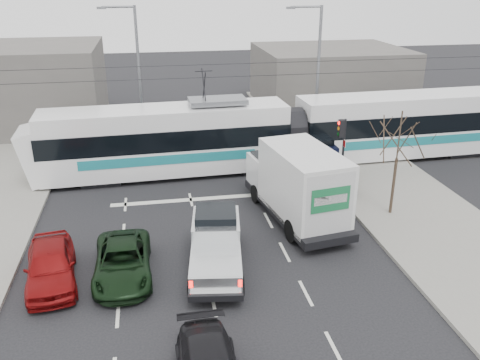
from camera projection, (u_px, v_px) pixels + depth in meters
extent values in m
plane|color=black|center=(245.00, 256.00, 20.96)|extent=(120.00, 120.00, 0.00)
cube|color=gray|center=(445.00, 236.00, 22.41)|extent=(6.00, 60.00, 0.15)
cube|color=#33302D|center=(213.00, 170.00, 30.07)|extent=(60.00, 1.60, 0.03)
cube|color=#615C58|center=(4.00, 87.00, 37.58)|extent=(14.00, 10.00, 6.00)
cube|color=#615C58|center=(330.00, 77.00, 43.86)|extent=(12.00, 10.00, 5.00)
cylinder|color=#47382B|center=(393.00, 186.00, 23.91)|extent=(0.14, 0.14, 2.75)
cylinder|color=#47382B|center=(400.00, 135.00, 22.97)|extent=(0.07, 0.07, 2.25)
cylinder|color=black|center=(343.00, 152.00, 27.23)|extent=(0.12, 0.12, 3.60)
cube|color=black|center=(341.00, 128.00, 26.71)|extent=(0.28, 0.28, 0.95)
cylinder|color=#FF0C07|center=(339.00, 123.00, 26.57)|extent=(0.06, 0.20, 0.20)
cylinder|color=orange|center=(339.00, 129.00, 26.69)|extent=(0.06, 0.20, 0.20)
cylinder|color=#05330C|center=(338.00, 134.00, 26.80)|extent=(0.06, 0.20, 0.20)
cube|color=white|center=(344.00, 144.00, 26.91)|extent=(0.02, 0.30, 0.40)
cylinder|color=slate|center=(318.00, 77.00, 33.26)|extent=(0.20, 0.20, 9.00)
cylinder|color=slate|center=(306.00, 7.00, 31.43)|extent=(2.00, 0.14, 0.14)
cube|color=slate|center=(291.00, 8.00, 31.29)|extent=(0.55, 0.25, 0.14)
cylinder|color=slate|center=(140.00, 78.00, 33.19)|extent=(0.20, 0.20, 9.00)
cylinder|color=slate|center=(118.00, 7.00, 31.37)|extent=(2.00, 0.14, 0.14)
cube|color=slate|center=(101.00, 8.00, 31.22)|extent=(0.55, 0.25, 0.14)
cylinder|color=black|center=(211.00, 77.00, 28.00)|extent=(60.00, 0.03, 0.03)
cylinder|color=black|center=(211.00, 64.00, 27.74)|extent=(60.00, 0.03, 0.03)
cube|color=white|center=(167.00, 156.00, 29.06)|extent=(13.85, 3.47, 1.67)
cube|color=black|center=(166.00, 135.00, 28.58)|extent=(13.92, 3.50, 1.14)
cube|color=white|center=(165.00, 117.00, 28.19)|extent=(13.85, 3.35, 1.06)
cube|color=#197780|center=(169.00, 160.00, 27.64)|extent=(9.61, 0.43, 0.53)
cube|color=white|center=(404.00, 139.00, 32.10)|extent=(13.85, 3.47, 1.67)
cube|color=black|center=(407.00, 119.00, 31.61)|extent=(13.92, 3.50, 1.14)
cube|color=white|center=(409.00, 103.00, 31.23)|extent=(13.85, 3.35, 1.06)
cube|color=#197780|center=(417.00, 141.00, 30.67)|extent=(9.61, 0.43, 0.53)
cylinder|color=black|center=(292.00, 130.00, 30.18)|extent=(1.18, 2.81, 2.77)
cube|color=slate|center=(218.00, 101.00, 28.51)|extent=(3.27, 1.86, 0.27)
cube|color=black|center=(102.00, 176.00, 28.65)|extent=(2.24, 2.54, 0.38)
cube|color=black|center=(255.00, 164.00, 30.47)|extent=(2.24, 2.54, 0.38)
cube|color=black|center=(325.00, 159.00, 31.38)|extent=(2.24, 2.54, 0.38)
cube|color=black|center=(454.00, 149.00, 33.20)|extent=(2.24, 2.54, 0.38)
cube|color=black|center=(216.00, 257.00, 19.84)|extent=(2.66, 5.75, 0.24)
cube|color=silver|center=(216.00, 230.00, 20.51)|extent=(2.18, 2.56, 1.10)
cube|color=black|center=(216.00, 216.00, 20.39)|extent=(1.84, 1.87, 0.52)
cube|color=silver|center=(216.00, 220.00, 21.82)|extent=(1.93, 1.24, 0.52)
cube|color=silver|center=(216.00, 265.00, 18.57)|extent=(2.20, 2.73, 0.62)
cube|color=silver|center=(216.00, 294.00, 17.34)|extent=(1.76, 0.42, 0.17)
cube|color=#FF0C07|center=(191.00, 284.00, 17.28)|extent=(0.14, 0.09, 0.27)
cube|color=#FF0C07|center=(240.00, 283.00, 17.34)|extent=(0.14, 0.09, 0.27)
cylinder|color=black|center=(196.00, 239.00, 21.50)|extent=(0.37, 0.79, 0.76)
cylinder|color=black|center=(237.00, 238.00, 21.57)|extent=(0.37, 0.79, 0.76)
cylinder|color=black|center=(192.00, 287.00, 18.23)|extent=(0.37, 0.79, 0.76)
cylinder|color=black|center=(240.00, 286.00, 18.29)|extent=(0.37, 0.79, 0.76)
cube|color=black|center=(295.00, 207.00, 23.97)|extent=(3.56, 7.53, 0.36)
cube|color=white|center=(274.00, 170.00, 26.04)|extent=(2.59, 2.08, 1.65)
cube|color=black|center=(273.00, 158.00, 25.94)|extent=(2.19, 1.46, 0.62)
cube|color=silver|center=(304.00, 183.00, 22.76)|extent=(3.21, 5.24, 3.05)
cube|color=silver|center=(330.00, 205.00, 20.62)|extent=(2.17, 0.39, 2.68)
cube|color=#166337|center=(331.00, 200.00, 20.49)|extent=(1.72, 0.29, 1.04)
cube|color=black|center=(330.00, 243.00, 21.03)|extent=(2.25, 0.60, 0.19)
cylinder|color=black|center=(256.00, 194.00, 25.70)|extent=(0.45, 0.97, 0.93)
cylinder|color=black|center=(296.00, 188.00, 26.36)|extent=(0.45, 0.97, 0.93)
cylinder|color=black|center=(292.00, 231.00, 21.88)|extent=(0.46, 1.07, 1.03)
cylinder|color=black|center=(337.00, 223.00, 22.54)|extent=(0.46, 1.07, 1.03)
cube|color=black|center=(319.00, 173.00, 28.00)|extent=(2.06, 5.54, 0.28)
cube|color=black|center=(314.00, 154.00, 28.62)|extent=(2.01, 2.33, 1.27)
cube|color=black|center=(314.00, 142.00, 28.47)|extent=(1.74, 1.66, 0.61)
cube|color=black|center=(307.00, 151.00, 29.92)|extent=(1.95, 1.00, 0.61)
cube|color=black|center=(327.00, 173.00, 26.72)|extent=(2.01, 2.50, 0.72)
cube|color=silver|center=(336.00, 189.00, 25.52)|extent=(1.89, 0.20, 0.20)
cube|color=#590505|center=(319.00, 182.00, 25.32)|extent=(0.16, 0.09, 0.31)
cube|color=#590505|center=(353.00, 180.00, 25.62)|extent=(0.16, 0.09, 0.31)
cylinder|color=black|center=(294.00, 166.00, 29.52)|extent=(0.31, 0.89, 0.89)
cylinder|color=black|center=(325.00, 164.00, 29.83)|extent=(0.31, 0.89, 0.89)
cylinder|color=black|center=(312.00, 189.00, 26.29)|extent=(0.31, 0.89, 0.89)
cylinder|color=black|center=(347.00, 187.00, 26.60)|extent=(0.31, 0.89, 0.89)
imported|color=black|center=(123.00, 262.00, 19.31)|extent=(2.16, 4.60, 1.27)
imported|color=maroon|center=(51.00, 265.00, 18.91)|extent=(2.37, 4.60, 1.50)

